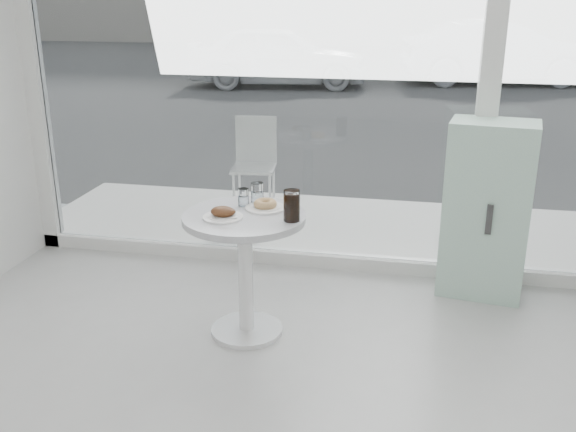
% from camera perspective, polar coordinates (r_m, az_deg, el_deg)
% --- Properties ---
extents(room_shell, '(6.00, 6.00, 6.00)m').
position_cam_1_polar(room_shell, '(1.02, -14.90, 14.03)').
color(room_shell, silver).
rests_on(room_shell, ground).
extents(storefront, '(5.00, 0.14, 3.00)m').
position_cam_1_polar(storefront, '(4.50, 6.99, 15.68)').
color(storefront, white).
rests_on(storefront, ground).
extents(main_table, '(0.72, 0.72, 0.77)m').
position_cam_1_polar(main_table, '(3.79, -3.85, -2.99)').
color(main_table, white).
rests_on(main_table, ground).
extents(patio_deck, '(5.60, 1.60, 0.05)m').
position_cam_1_polar(patio_deck, '(5.65, 6.24, -1.11)').
color(patio_deck, white).
rests_on(patio_deck, ground).
extents(street, '(40.00, 24.00, 0.00)m').
position_cam_1_polar(street, '(17.60, 10.21, 12.57)').
color(street, '#383838').
rests_on(street, ground).
extents(mint_cabinet, '(0.60, 0.45, 1.20)m').
position_cam_1_polar(mint_cabinet, '(4.51, 17.23, 0.52)').
color(mint_cabinet, '#9BC5B2').
rests_on(mint_cabinet, ground).
extents(patio_chair, '(0.42, 0.42, 0.88)m').
position_cam_1_polar(patio_chair, '(5.85, -2.95, 5.06)').
color(patio_chair, white).
rests_on(patio_chair, patio_deck).
extents(car_white, '(4.08, 2.12, 1.33)m').
position_cam_1_polar(car_white, '(14.39, -0.88, 14.07)').
color(car_white, silver).
rests_on(car_white, street).
extents(car_silver, '(4.42, 2.14, 1.39)m').
position_cam_1_polar(car_silver, '(15.50, 18.18, 13.65)').
color(car_silver, '#A1A3A9').
rests_on(car_silver, street).
extents(plate_fritter, '(0.23, 0.23, 0.07)m').
position_cam_1_polar(plate_fritter, '(3.65, -5.76, 0.20)').
color(plate_fritter, white).
rests_on(plate_fritter, main_table).
extents(plate_donut, '(0.24, 0.24, 0.06)m').
position_cam_1_polar(plate_donut, '(3.80, -2.04, 0.94)').
color(plate_donut, white).
rests_on(plate_donut, main_table).
extents(water_tumbler_a, '(0.07, 0.07, 0.11)m').
position_cam_1_polar(water_tumbler_a, '(3.85, -3.98, 1.59)').
color(water_tumbler_a, white).
rests_on(water_tumbler_a, main_table).
extents(water_tumbler_b, '(0.08, 0.08, 0.13)m').
position_cam_1_polar(water_tumbler_b, '(3.90, -2.74, 1.96)').
color(water_tumbler_b, white).
rests_on(water_tumbler_b, main_table).
extents(cola_glass, '(0.09, 0.09, 0.18)m').
position_cam_1_polar(cola_glass, '(3.58, 0.33, 0.88)').
color(cola_glass, white).
rests_on(cola_glass, main_table).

